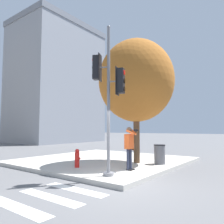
{
  "coord_description": "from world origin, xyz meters",
  "views": [
    {
      "loc": [
        -5.95,
        -4.17,
        1.84
      ],
      "look_at": [
        0.75,
        0.86,
        2.49
      ],
      "focal_mm": 35.0,
      "sensor_mm": 36.0,
      "label": 1
    }
  ],
  "objects_px": {
    "traffic_signal_pole": "(108,88)",
    "trash_bin": "(160,154)",
    "fire_hydrant": "(77,158)",
    "street_tree": "(136,81)",
    "person_photographer": "(130,144)"
  },
  "relations": [
    {
      "from": "fire_hydrant",
      "to": "traffic_signal_pole",
      "type": "bearing_deg",
      "value": -103.95
    },
    {
      "from": "traffic_signal_pole",
      "to": "trash_bin",
      "type": "bearing_deg",
      "value": -5.62
    },
    {
      "from": "traffic_signal_pole",
      "to": "street_tree",
      "type": "xyz_separation_m",
      "value": [
        3.21,
        0.72,
        0.94
      ]
    },
    {
      "from": "street_tree",
      "to": "trash_bin",
      "type": "relative_size",
      "value": 6.77
    },
    {
      "from": "street_tree",
      "to": "fire_hydrant",
      "type": "xyz_separation_m",
      "value": [
        -2.68,
        1.41,
        -3.71
      ]
    },
    {
      "from": "traffic_signal_pole",
      "to": "street_tree",
      "type": "distance_m",
      "value": 3.42
    },
    {
      "from": "person_photographer",
      "to": "trash_bin",
      "type": "distance_m",
      "value": 2.24
    },
    {
      "from": "traffic_signal_pole",
      "to": "fire_hydrant",
      "type": "relative_size",
      "value": 6.98
    },
    {
      "from": "street_tree",
      "to": "trash_bin",
      "type": "xyz_separation_m",
      "value": [
        0.33,
        -1.07,
        -3.64
      ]
    },
    {
      "from": "traffic_signal_pole",
      "to": "trash_bin",
      "type": "relative_size",
      "value": 6.05
    },
    {
      "from": "trash_bin",
      "to": "traffic_signal_pole",
      "type": "bearing_deg",
      "value": 174.38
    },
    {
      "from": "trash_bin",
      "to": "fire_hydrant",
      "type": "bearing_deg",
      "value": 140.48
    },
    {
      "from": "person_photographer",
      "to": "fire_hydrant",
      "type": "height_order",
      "value": "person_photographer"
    },
    {
      "from": "trash_bin",
      "to": "street_tree",
      "type": "bearing_deg",
      "value": 106.9
    },
    {
      "from": "person_photographer",
      "to": "street_tree",
      "type": "xyz_separation_m",
      "value": [
        1.81,
        0.73,
        3.05
      ]
    }
  ]
}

